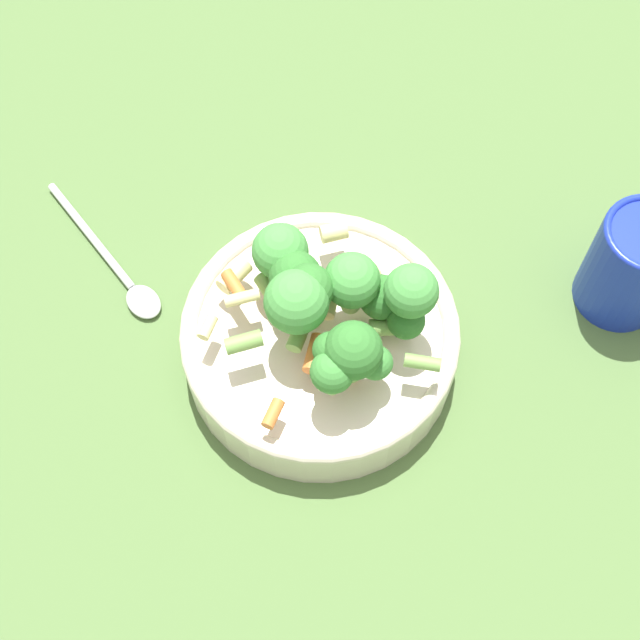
% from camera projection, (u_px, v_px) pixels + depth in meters
% --- Properties ---
extents(ground_plane, '(3.00, 3.00, 0.00)m').
position_uv_depth(ground_plane, '(320.00, 354.00, 0.74)').
color(ground_plane, '#4C6B38').
extents(bowl, '(0.22, 0.22, 0.05)m').
position_uv_depth(bowl, '(320.00, 340.00, 0.71)').
color(bowl, beige).
rests_on(bowl, ground_plane).
extents(pasta_salad, '(0.17, 0.16, 0.08)m').
position_uv_depth(pasta_salad, '(332.00, 302.00, 0.65)').
color(pasta_salad, '#8CB766').
rests_on(pasta_salad, bowl).
extents(cup, '(0.07, 0.07, 0.10)m').
position_uv_depth(cup, '(633.00, 264.00, 0.72)').
color(cup, '#192DAD').
rests_on(cup, ground_plane).
extents(spoon, '(0.05, 0.17, 0.01)m').
position_uv_depth(spoon, '(121.00, 274.00, 0.77)').
color(spoon, silver).
rests_on(spoon, ground_plane).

